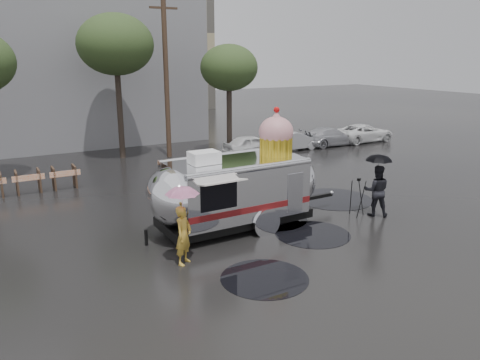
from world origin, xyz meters
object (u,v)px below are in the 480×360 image
airstream_trailer (237,186)px  person_right (376,191)px  tripod (358,194)px  person_left (184,235)px

airstream_trailer → person_right: size_ratio=4.03×
person_right → tripod: 0.70m
airstream_trailer → person_right: (5.07, -1.51, -0.50)m
person_left → person_right: person_right is taller
airstream_trailer → person_right: bearing=-17.7°
person_right → tripod: size_ratio=1.32×
airstream_trailer → person_right: airstream_trailer is taller
person_left → person_right: (7.88, 0.37, 0.10)m
airstream_trailer → person_left: size_ratio=4.49×
airstream_trailer → tripod: bearing=-16.3°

